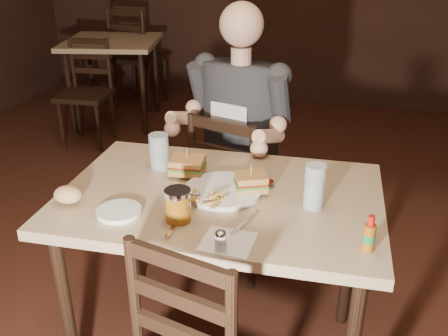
% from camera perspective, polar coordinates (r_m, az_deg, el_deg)
% --- Properties ---
extents(room_shell, '(7.00, 7.00, 7.00)m').
position_cam_1_polar(room_shell, '(1.74, 1.48, 17.68)').
color(room_shell, black).
rests_on(room_shell, ground).
extents(main_table, '(1.19, 0.82, 0.77)m').
position_cam_1_polar(main_table, '(1.86, -0.41, -5.24)').
color(main_table, tan).
rests_on(main_table, ground).
extents(bg_table, '(0.95, 0.95, 0.77)m').
position_cam_1_polar(bg_table, '(4.70, -12.64, 13.03)').
color(bg_table, tan).
rests_on(bg_table, ground).
extents(chair_far, '(0.51, 0.54, 0.88)m').
position_cam_1_polar(chair_far, '(2.55, 1.85, -2.58)').
color(chair_far, black).
rests_on(chair_far, ground).
extents(bg_chair_far, '(0.51, 0.55, 0.99)m').
position_cam_1_polar(bg_chair_far, '(5.22, -9.68, 12.40)').
color(bg_chair_far, black).
rests_on(bg_chair_far, ground).
extents(bg_chair_near, '(0.44, 0.47, 0.85)m').
position_cam_1_polar(bg_chair_near, '(4.29, -15.64, 8.08)').
color(bg_chair_near, black).
rests_on(bg_chair_near, ground).
extents(diner, '(0.62, 0.54, 0.91)m').
position_cam_1_polar(diner, '(2.33, 1.44, 7.24)').
color(diner, '#2B2E30').
rests_on(diner, chair_far).
extents(dinner_plate, '(0.29, 0.29, 0.02)m').
position_cam_1_polar(dinner_plate, '(1.82, -0.10, -2.69)').
color(dinner_plate, white).
rests_on(dinner_plate, main_table).
extents(sandwich_left, '(0.14, 0.12, 0.11)m').
position_cam_1_polar(sandwich_left, '(1.93, -4.23, 0.96)').
color(sandwich_left, tan).
rests_on(sandwich_left, dinner_plate).
extents(sandwich_right, '(0.14, 0.13, 0.10)m').
position_cam_1_polar(sandwich_right, '(1.79, 3.11, -1.09)').
color(sandwich_right, tan).
rests_on(sandwich_right, dinner_plate).
extents(fries_pile, '(0.25, 0.18, 0.04)m').
position_cam_1_polar(fries_pile, '(1.73, -3.47, -3.37)').
color(fries_pile, gold).
rests_on(fries_pile, dinner_plate).
extents(ketchup_dollop, '(0.04, 0.04, 0.01)m').
position_cam_1_polar(ketchup_dollop, '(1.87, 5.07, -1.52)').
color(ketchup_dollop, maroon).
rests_on(ketchup_dollop, dinner_plate).
extents(glass_left, '(0.08, 0.08, 0.14)m').
position_cam_1_polar(glass_left, '(2.00, -7.43, 1.87)').
color(glass_left, silver).
rests_on(glass_left, main_table).
extents(glass_right, '(0.07, 0.07, 0.16)m').
position_cam_1_polar(glass_right, '(1.72, 10.27, -2.11)').
color(glass_right, silver).
rests_on(glass_right, main_table).
extents(hot_sauce, '(0.04, 0.04, 0.12)m').
position_cam_1_polar(hot_sauce, '(1.54, 16.30, -7.17)').
color(hot_sauce, '#884C0F').
rests_on(hot_sauce, main_table).
extents(salt_shaker, '(0.04, 0.04, 0.07)m').
position_cam_1_polar(salt_shaker, '(1.49, -0.40, -8.39)').
color(salt_shaker, white).
rests_on(salt_shaker, main_table).
extents(syrup_dispenser, '(0.09, 0.09, 0.11)m').
position_cam_1_polar(syrup_dispenser, '(1.64, -5.28, -4.27)').
color(syrup_dispenser, '#884C0F').
rests_on(syrup_dispenser, main_table).
extents(napkin, '(0.16, 0.15, 0.00)m').
position_cam_1_polar(napkin, '(1.55, 0.45, -8.43)').
color(napkin, white).
rests_on(napkin, main_table).
extents(knife, '(0.02, 0.20, 0.00)m').
position_cam_1_polar(knife, '(1.65, -5.42, -6.05)').
color(knife, silver).
rests_on(knife, napkin).
extents(fork, '(0.06, 0.16, 0.00)m').
position_cam_1_polar(fork, '(1.63, 2.34, -6.28)').
color(fork, silver).
rests_on(fork, napkin).
extents(side_plate, '(0.15, 0.15, 0.01)m').
position_cam_1_polar(side_plate, '(1.73, -11.89, -4.99)').
color(side_plate, white).
rests_on(side_plate, main_table).
extents(bread_roll, '(0.10, 0.09, 0.06)m').
position_cam_1_polar(bread_roll, '(1.81, -17.40, -2.90)').
color(bread_roll, tan).
rests_on(bread_roll, side_plate).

